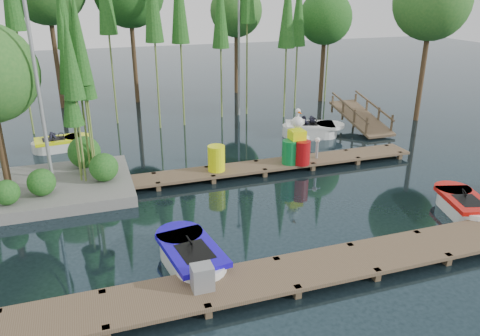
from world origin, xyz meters
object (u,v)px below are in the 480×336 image
object	(u,v)px
island	(16,104)
drum_cluster	(298,147)
boat_yellow_far	(60,144)
utility_cabinet	(202,277)
boat_blue	(191,257)
yellow_barrel	(216,158)
boat_red	(463,206)

from	to	relation	value
island	drum_cluster	bearing A→B (deg)	-5.52
boat_yellow_far	utility_cabinet	world-z (taller)	boat_yellow_far
island	boat_blue	world-z (taller)	island
yellow_barrel	island	bearing A→B (deg)	173.11
drum_cluster	boat_yellow_far	bearing A→B (deg)	148.26
island	drum_cluster	world-z (taller)	island
boat_red	boat_yellow_far	size ratio (longest dim) A/B	1.06
drum_cluster	boat_blue	bearing A→B (deg)	-135.66
boat_red	yellow_barrel	size ratio (longest dim) A/B	2.89
island	boat_yellow_far	size ratio (longest dim) A/B	2.57
boat_yellow_far	utility_cabinet	xyz separation A→B (m)	(3.32, -12.36, 0.34)
boat_red	utility_cabinet	bearing A→B (deg)	-153.82
utility_cabinet	yellow_barrel	bearing A→B (deg)	71.46
boat_blue	drum_cluster	bearing A→B (deg)	36.17
island	boat_red	world-z (taller)	island
island	yellow_barrel	size ratio (longest dim) A/B	6.99
island	utility_cabinet	distance (m)	9.22
boat_red	boat_yellow_far	xyz separation A→B (m)	(-12.31, 10.71, 0.02)
boat_yellow_far	utility_cabinet	bearing A→B (deg)	-61.49
boat_red	drum_cluster	xyz separation A→B (m)	(-3.38, 5.19, 0.68)
utility_cabinet	drum_cluster	bearing A→B (deg)	50.68
utility_cabinet	boat_blue	bearing A→B (deg)	87.42
boat_red	boat_blue	bearing A→B (deg)	-162.80
yellow_barrel	utility_cabinet	bearing A→B (deg)	-108.54
boat_blue	yellow_barrel	xyz separation A→B (m)	(2.28, 5.57, 0.51)
island	boat_yellow_far	world-z (taller)	island
boat_yellow_far	yellow_barrel	size ratio (longest dim) A/B	2.71
boat_blue	drum_cluster	xyz separation A→B (m)	(5.54, 5.41, 0.66)
boat_yellow_far	drum_cluster	distance (m)	10.51
utility_cabinet	yellow_barrel	world-z (taller)	yellow_barrel
boat_yellow_far	drum_cluster	bearing A→B (deg)	-18.25
yellow_barrel	drum_cluster	xyz separation A→B (m)	(3.26, -0.16, 0.15)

